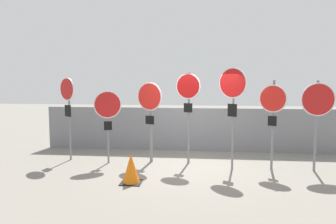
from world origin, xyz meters
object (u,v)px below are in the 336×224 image
at_px(stop_sign_4, 233,93).
at_px(stop_sign_6, 318,106).
at_px(stop_sign_2, 150,107).
at_px(stop_sign_0, 68,98).
at_px(stop_sign_3, 188,97).
at_px(traffic_cone_0, 131,169).
at_px(stop_sign_1, 108,110).
at_px(stop_sign_5, 273,107).

relative_size(stop_sign_4, stop_sign_6, 1.14).
bearing_deg(stop_sign_2, stop_sign_0, -155.78).
distance_m(stop_sign_0, stop_sign_2, 2.42).
bearing_deg(stop_sign_6, stop_sign_2, 172.23).
bearing_deg(stop_sign_2, stop_sign_4, 11.63).
relative_size(stop_sign_0, stop_sign_3, 0.95).
relative_size(stop_sign_2, traffic_cone_0, 3.33).
relative_size(stop_sign_3, stop_sign_4, 0.96).
distance_m(stop_sign_0, stop_sign_4, 4.67).
height_order(stop_sign_1, stop_sign_3, stop_sign_3).
bearing_deg(stop_sign_1, stop_sign_2, -7.03).
bearing_deg(stop_sign_5, stop_sign_2, -158.58).
xyz_separation_m(stop_sign_1, stop_sign_2, (1.16, 0.24, 0.05)).
bearing_deg(stop_sign_3, stop_sign_4, -3.67).
bearing_deg(stop_sign_2, stop_sign_6, 18.35).
height_order(stop_sign_0, stop_sign_6, stop_sign_0).
distance_m(stop_sign_3, stop_sign_5, 2.25).
bearing_deg(stop_sign_5, traffic_cone_0, -128.15).
xyz_separation_m(stop_sign_6, traffic_cone_0, (-4.51, -1.43, -1.37)).
xyz_separation_m(stop_sign_0, traffic_cone_0, (2.26, -1.89, -1.48)).
xyz_separation_m(stop_sign_5, stop_sign_6, (1.09, -0.07, 0.05)).
bearing_deg(traffic_cone_0, stop_sign_5, 23.72).
distance_m(stop_sign_1, stop_sign_3, 2.27).
bearing_deg(stop_sign_3, stop_sign_2, -162.92).
relative_size(stop_sign_5, stop_sign_6, 1.00).
height_order(stop_sign_3, stop_sign_4, stop_sign_4).
relative_size(stop_sign_2, stop_sign_6, 0.97).
relative_size(stop_sign_6, traffic_cone_0, 3.42).
bearing_deg(stop_sign_5, stop_sign_1, -153.73).
bearing_deg(stop_sign_1, stop_sign_6, -21.10).
relative_size(stop_sign_1, stop_sign_6, 0.87).
relative_size(stop_sign_1, stop_sign_5, 0.87).
distance_m(stop_sign_1, stop_sign_2, 1.18).
bearing_deg(stop_sign_4, stop_sign_2, -158.49).
bearing_deg(stop_sign_6, stop_sign_1, 175.98).
relative_size(stop_sign_3, traffic_cone_0, 3.72).
xyz_separation_m(stop_sign_0, stop_sign_2, (2.41, -0.00, -0.24)).
height_order(stop_sign_0, stop_sign_3, stop_sign_3).
distance_m(stop_sign_0, stop_sign_3, 3.48).
bearing_deg(stop_sign_1, stop_sign_4, -23.28).
height_order(stop_sign_1, stop_sign_6, stop_sign_6).
bearing_deg(stop_sign_2, stop_sign_1, -143.83).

